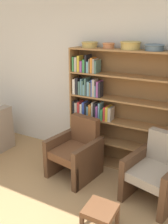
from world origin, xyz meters
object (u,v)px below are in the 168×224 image
at_px(bowl_slate, 154,47).
at_px(armchair_leather, 76,151).
at_px(bowl_cream, 131,45).
at_px(bookshelf, 115,111).
at_px(armchair_cushioned, 156,172).
at_px(footstool, 100,213).
at_px(bowl_stoneware, 109,45).
at_px(bowl_copper, 90,44).

height_order(bowl_slate, armchair_leather, bowl_slate).
bearing_deg(bowl_cream, armchair_leather, -136.67).
distance_m(bowl_cream, armchair_leather, 1.75).
relative_size(bookshelf, bowl_slate, 7.08).
xyz_separation_m(armchair_cushioned, footstool, (-0.39, -0.90, -0.12)).
bearing_deg(bowl_stoneware, bowl_cream, 0.00).
xyz_separation_m(bowl_stoneware, armchair_leather, (-0.25, -0.55, -1.54)).
xyz_separation_m(bowl_copper, footstool, (0.89, -1.45, -1.67)).
xyz_separation_m(bowl_cream, footstool, (0.24, -1.45, -1.68)).
distance_m(bookshelf, bowl_cream, 1.04).
height_order(bowl_stoneware, bowl_slate, bowl_slate).
bearing_deg(bowl_stoneware, armchair_leather, -114.53).
relative_size(bowl_copper, bowl_slate, 0.96).
relative_size(bowl_slate, armchair_cushioned, 0.30).
relative_size(bowl_copper, footstool, 0.76).
height_order(armchair_leather, footstool, armchair_leather).
height_order(armchair_cushioned, footstool, armchair_cushioned).
distance_m(bowl_stoneware, bowl_cream, 0.33).
relative_size(armchair_cushioned, footstool, 2.63).
height_order(bowl_copper, footstool, bowl_copper).
distance_m(armchair_cushioned, footstool, 0.98).
relative_size(bowl_cream, bowl_slate, 1.10).
bearing_deg(armchair_leather, armchair_cushioned, -169.95).
bearing_deg(armchair_cushioned, bowl_cream, -27.25).
bearing_deg(bookshelf, bowl_slate, -1.20).
bearing_deg(bowl_slate, bowl_stoneware, 180.00).
bearing_deg(bowl_copper, armchair_cushioned, -23.41).
relative_size(bowl_stoneware, bowl_cream, 0.63).
bearing_deg(bowl_copper, bookshelf, 1.43).
relative_size(bowl_stoneware, footstool, 0.54).
bearing_deg(armchair_cushioned, bookshelf, -20.25).
bearing_deg(bowl_copper, bowl_slate, 0.00).
height_order(bookshelf, bowl_slate, bowl_slate).
relative_size(bowl_slate, armchair_leather, 0.30).
xyz_separation_m(bowl_slate, footstool, (-0.09, -1.45, -1.67)).
distance_m(bowl_slate, armchair_cushioned, 1.67).
height_order(bowl_cream, armchair_cushioned, bowl_cream).
relative_size(bookshelf, armchair_leather, 2.12).
distance_m(bowl_copper, bowl_slate, 0.98).
xyz_separation_m(bookshelf, footstool, (0.44, -1.46, -0.67)).
height_order(bowl_stoneware, bowl_cream, bowl_cream).
height_order(bowl_cream, armchair_leather, bowl_cream).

